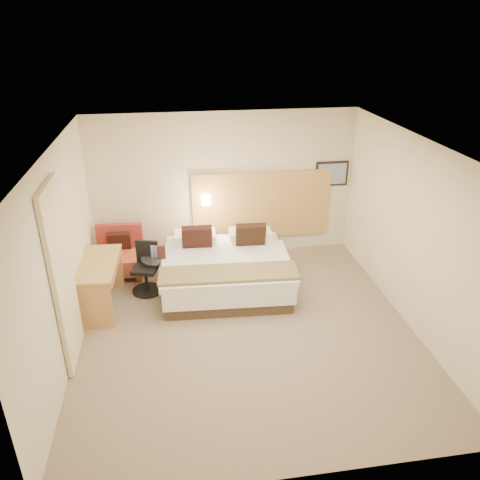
{
  "coord_description": "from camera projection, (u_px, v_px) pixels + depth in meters",
  "views": [
    {
      "loc": [
        -0.94,
        -5.55,
        4.13
      ],
      "look_at": [
        0.03,
        0.77,
        1.08
      ],
      "focal_mm": 35.0,
      "sensor_mm": 36.0,
      "label": 1
    }
  ],
  "objects": [
    {
      "name": "curtain",
      "position": [
        62.0,
        277.0,
        5.79
      ],
      "size": [
        0.06,
        0.9,
        2.42
      ],
      "primitive_type": "cube",
      "color": "beige",
      "rests_on": "wall_left"
    },
    {
      "name": "wall_back",
      "position": [
        224.0,
        186.0,
        8.52
      ],
      "size": [
        4.8,
        0.02,
        2.7
      ],
      "primitive_type": "cube",
      "color": "beige",
      "rests_on": "floor"
    },
    {
      "name": "lounge_chair",
      "position": [
        120.0,
        255.0,
        8.24
      ],
      "size": [
        0.81,
        0.71,
        0.84
      ],
      "color": "#9B7E49",
      "rests_on": "floor"
    },
    {
      "name": "ceiling",
      "position": [
        247.0,
        146.0,
        5.7
      ],
      "size": [
        4.8,
        5.0,
        0.02
      ],
      "primitive_type": "cube",
      "color": "white",
      "rests_on": "floor"
    },
    {
      "name": "lamp_shade",
      "position": [
        206.0,
        200.0,
        8.43
      ],
      "size": [
        0.15,
        0.15,
        0.15
      ],
      "primitive_type": "cube",
      "color": "#F5E4BF",
      "rests_on": "wall_back"
    },
    {
      "name": "lamp_arm",
      "position": [
        206.0,
        199.0,
        8.48
      ],
      "size": [
        0.02,
        0.12,
        0.02
      ],
      "primitive_type": "cylinder",
      "rotation": [
        1.57,
        0.0,
        0.0
      ],
      "color": "white",
      "rests_on": "wall_back"
    },
    {
      "name": "floor",
      "position": [
        246.0,
        329.0,
        6.87
      ],
      "size": [
        4.8,
        5.0,
        0.02
      ],
      "primitive_type": "cube",
      "color": "#806D56",
      "rests_on": "ground"
    },
    {
      "name": "wall_right",
      "position": [
        415.0,
        235.0,
        6.61
      ],
      "size": [
        0.02,
        5.0,
        2.7
      ],
      "primitive_type": "cube",
      "color": "beige",
      "rests_on": "floor"
    },
    {
      "name": "wall_front",
      "position": [
        294.0,
        373.0,
        4.04
      ],
      "size": [
        4.8,
        0.02,
        2.7
      ],
      "primitive_type": "cube",
      "color": "beige",
      "rests_on": "floor"
    },
    {
      "name": "bed",
      "position": [
        225.0,
        268.0,
        7.86
      ],
      "size": [
        2.17,
        2.12,
        1.02
      ],
      "color": "#423221",
      "rests_on": "floor"
    },
    {
      "name": "menu_folder",
      "position": [
        161.0,
        252.0,
        7.55
      ],
      "size": [
        0.14,
        0.05,
        0.23
      ],
      "primitive_type": "cube",
      "rotation": [
        0.0,
        0.0,
        -0.0
      ],
      "color": "#3E1919",
      "rests_on": "side_table"
    },
    {
      "name": "wall_left",
      "position": [
        60.0,
        259.0,
        5.95
      ],
      "size": [
        0.02,
        5.0,
        2.7
      ],
      "primitive_type": "cube",
      "color": "beige",
      "rests_on": "floor"
    },
    {
      "name": "desk_chair",
      "position": [
        146.0,
        272.0,
        7.68
      ],
      "size": [
        0.59,
        0.59,
        0.85
      ],
      "color": "black",
      "rests_on": "floor"
    },
    {
      "name": "bottle_a",
      "position": [
        152.0,
        251.0,
        7.62
      ],
      "size": [
        0.06,
        0.06,
        0.21
      ],
      "primitive_type": "cylinder",
      "rotation": [
        0.0,
        0.0,
        -0.0
      ],
      "color": "#7B90BE",
      "rests_on": "side_table"
    },
    {
      "name": "art_canvas",
      "position": [
        332.0,
        174.0,
        8.69
      ],
      "size": [
        0.54,
        0.01,
        0.39
      ],
      "primitive_type": "cube",
      "color": "#7890A5",
      "rests_on": "wall_back"
    },
    {
      "name": "headboard_panel",
      "position": [
        262.0,
        205.0,
        8.75
      ],
      "size": [
        2.6,
        0.04,
        1.3
      ],
      "primitive_type": "cube",
      "color": "tan",
      "rests_on": "wall_back"
    },
    {
      "name": "bottle_b",
      "position": [
        156.0,
        251.0,
        7.64
      ],
      "size": [
        0.06,
        0.06,
        0.21
      ],
      "primitive_type": "cylinder",
      "rotation": [
        0.0,
        0.0,
        -0.0
      ],
      "color": "#91B7E0",
      "rests_on": "side_table"
    },
    {
      "name": "art_frame",
      "position": [
        332.0,
        174.0,
        8.71
      ],
      "size": [
        0.62,
        0.03,
        0.47
      ],
      "primitive_type": "cube",
      "color": "black",
      "rests_on": "wall_back"
    },
    {
      "name": "side_table",
      "position": [
        158.0,
        271.0,
        7.75
      ],
      "size": [
        0.53,
        0.53,
        0.58
      ],
      "color": "silver",
      "rests_on": "floor"
    },
    {
      "name": "desk",
      "position": [
        100.0,
        272.0,
        7.14
      ],
      "size": [
        0.64,
        1.28,
        0.78
      ],
      "color": "tan",
      "rests_on": "floor"
    }
  ]
}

